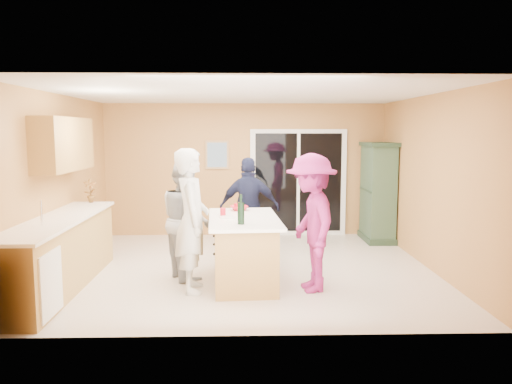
{
  "coord_description": "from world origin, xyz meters",
  "views": [
    {
      "loc": [
        -0.05,
        -7.33,
        2.05
      ],
      "look_at": [
        0.15,
        0.1,
        1.15
      ],
      "focal_mm": 35.0,
      "sensor_mm": 36.0,
      "label": 1
    }
  ],
  "objects_px": {
    "woman_navy": "(249,209)",
    "woman_magenta": "(311,223)",
    "woman_grey": "(186,219)",
    "kitchen_island": "(244,252)",
    "woman_white": "(192,220)",
    "green_hutch": "(378,193)"
  },
  "relations": [
    {
      "from": "woman_navy",
      "to": "woman_magenta",
      "type": "bearing_deg",
      "value": 115.4
    },
    {
      "from": "woman_white",
      "to": "woman_navy",
      "type": "relative_size",
      "value": 1.12
    },
    {
      "from": "kitchen_island",
      "to": "woman_navy",
      "type": "relative_size",
      "value": 1.07
    },
    {
      "from": "kitchen_island",
      "to": "green_hutch",
      "type": "relative_size",
      "value": 0.95
    },
    {
      "from": "woman_white",
      "to": "woman_magenta",
      "type": "relative_size",
      "value": 1.04
    },
    {
      "from": "green_hutch",
      "to": "woman_magenta",
      "type": "height_order",
      "value": "green_hutch"
    },
    {
      "from": "kitchen_island",
      "to": "green_hutch",
      "type": "xyz_separation_m",
      "value": [
        2.53,
        2.6,
        0.48
      ]
    },
    {
      "from": "woman_grey",
      "to": "woman_magenta",
      "type": "distance_m",
      "value": 1.8
    },
    {
      "from": "green_hutch",
      "to": "woman_grey",
      "type": "distance_m",
      "value": 4.06
    },
    {
      "from": "woman_navy",
      "to": "woman_magenta",
      "type": "relative_size",
      "value": 0.93
    },
    {
      "from": "woman_grey",
      "to": "woman_magenta",
      "type": "relative_size",
      "value": 0.93
    },
    {
      "from": "woman_navy",
      "to": "woman_magenta",
      "type": "distance_m",
      "value": 1.8
    },
    {
      "from": "green_hutch",
      "to": "woman_magenta",
      "type": "xyz_separation_m",
      "value": [
        -1.66,
        -2.94,
        -0.01
      ]
    },
    {
      "from": "woman_white",
      "to": "woman_navy",
      "type": "height_order",
      "value": "woman_white"
    },
    {
      "from": "woman_white",
      "to": "woman_magenta",
      "type": "height_order",
      "value": "woman_white"
    },
    {
      "from": "kitchen_island",
      "to": "woman_navy",
      "type": "height_order",
      "value": "woman_navy"
    },
    {
      "from": "kitchen_island",
      "to": "woman_magenta",
      "type": "distance_m",
      "value": 1.04
    },
    {
      "from": "woman_white",
      "to": "kitchen_island",
      "type": "bearing_deg",
      "value": -70.4
    },
    {
      "from": "woman_grey",
      "to": "woman_navy",
      "type": "height_order",
      "value": "woman_grey"
    },
    {
      "from": "woman_grey",
      "to": "woman_navy",
      "type": "xyz_separation_m",
      "value": [
        0.9,
        0.98,
        -0.01
      ]
    },
    {
      "from": "kitchen_island",
      "to": "woman_white",
      "type": "distance_m",
      "value": 0.89
    },
    {
      "from": "woman_grey",
      "to": "woman_navy",
      "type": "bearing_deg",
      "value": -67.84
    }
  ]
}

